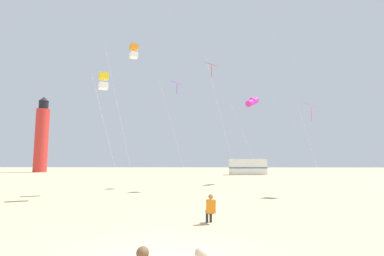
# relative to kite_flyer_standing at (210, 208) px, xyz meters

# --- Properties ---
(kite_flyer_standing) EXTENTS (0.40, 0.55, 1.16)m
(kite_flyer_standing) POSITION_rel_kite_flyer_standing_xyz_m (0.00, 0.00, 0.00)
(kite_flyer_standing) COLOR orange
(kite_flyer_standing) RESTS_ON ground
(kite_box_gold) EXTENTS (2.07, 2.07, 8.63)m
(kite_box_gold) POSITION_rel_kite_flyer_standing_xyz_m (-7.17, 7.71, 7.43)
(kite_box_gold) COLOR silver
(kite_box_gold) RESTS_ON ground
(kite_diamond_rainbow) EXTENTS (1.69, 1.69, 6.76)m
(kite_diamond_rainbow) POSITION_rel_kite_flyer_standing_xyz_m (7.83, 9.28, 5.72)
(kite_diamond_rainbow) COLOR silver
(kite_diamond_rainbow) RESTS_ON ground
(kite_tube_magenta) EXTENTS (3.61, 3.85, 9.86)m
(kite_tube_magenta) POSITION_rel_kite_flyer_standing_xyz_m (5.60, 20.26, 8.55)
(kite_tube_magenta) COLOR silver
(kite_tube_magenta) RESTS_ON ground
(kite_box_orange) EXTENTS (3.06, 2.51, 12.13)m
(kite_box_orange) POSITION_rel_kite_flyer_standing_xyz_m (-5.88, 11.02, 10.92)
(kite_box_orange) COLOR silver
(kite_box_orange) RESTS_ON ground
(kite_diamond_scarlet) EXTENTS (2.87, 2.87, 11.49)m
(kite_diamond_scarlet) POSITION_rel_kite_flyer_standing_xyz_m (0.77, 13.55, 10.13)
(kite_diamond_scarlet) COLOR silver
(kite_diamond_scarlet) RESTS_ON ground
(kite_diamond_violet) EXTENTS (2.93, 2.24, 10.43)m
(kite_diamond_violet) POSITION_rel_kite_flyer_standing_xyz_m (-2.67, 15.86, 9.16)
(kite_diamond_violet) COLOR silver
(kite_diamond_violet) RESTS_ON ground
(lighthouse_distant) EXTENTS (2.80, 2.80, 16.80)m
(lighthouse_distant) POSITION_rel_kite_flyer_standing_xyz_m (-35.41, 50.23, 7.22)
(lighthouse_distant) COLOR red
(lighthouse_distant) RESTS_ON ground
(rv_van_white) EXTENTS (6.60, 2.82, 2.80)m
(rv_van_white) POSITION_rel_kite_flyer_standing_xyz_m (8.20, 39.71, 0.78)
(rv_van_white) COLOR white
(rv_van_white) RESTS_ON ground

